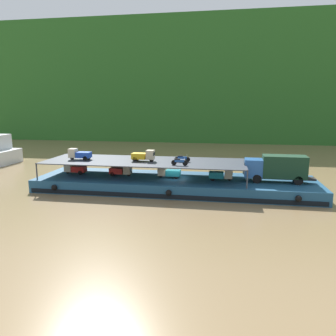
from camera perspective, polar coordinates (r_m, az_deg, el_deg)
name	(u,v)px	position (r m, az deg, el deg)	size (l,w,h in m)	color
ground_plane	(175,190)	(40.60, 1.20, -3.78)	(400.00, 400.00, 0.00)	olive
hillside_far_bank	(208,74)	(105.48, 6.91, 15.67)	(134.19, 34.19, 34.01)	#286023
cargo_barge	(175,184)	(40.40, 1.20, -2.76)	(33.54, 9.20, 1.50)	navy
covered_lorry	(277,168)	(39.76, 18.22, 0.07)	(7.89, 2.41, 3.10)	#285BA3
cargo_rack	(144,161)	(40.60, -4.09, 1.16)	(24.34, 7.86, 2.00)	#383D47
mini_truck_lower_stern	(75,168)	(44.23, -15.71, -0.06)	(2.74, 1.21, 1.38)	red
mini_truck_lower_aft	(121,170)	(41.75, -8.06, -0.39)	(2.77, 1.25, 1.38)	red
mini_truck_lower_mid	(169,172)	(40.22, 0.12, -0.72)	(2.74, 1.21, 1.38)	teal
mini_truck_lower_fore	(221,174)	(39.40, 9.12, -1.10)	(2.74, 1.20, 1.38)	teal
mini_truck_upper_stern	(79,154)	(42.61, -14.98, 2.30)	(2.74, 1.20, 1.38)	#1E47B7
mini_truck_upper_mid	(144,156)	(40.16, -4.21, 2.14)	(2.77, 1.26, 1.38)	gold
motorcycle_upper_port	(179,162)	(37.36, 1.96, 1.09)	(1.90, 0.55, 0.87)	black
motorcycle_upper_centre	(182,158)	(39.67, 2.44, 1.67)	(1.90, 0.55, 0.87)	black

